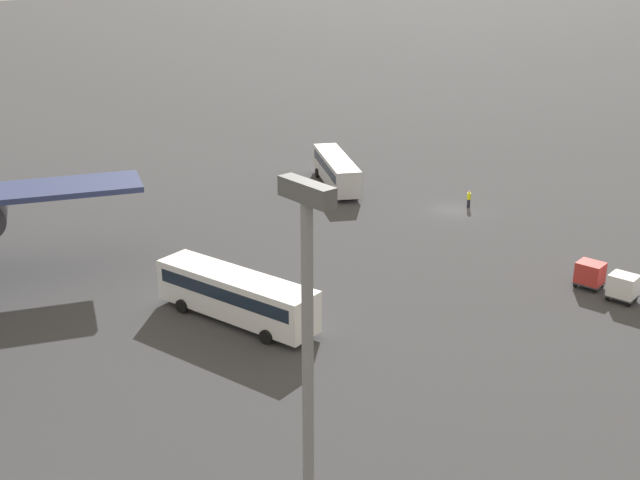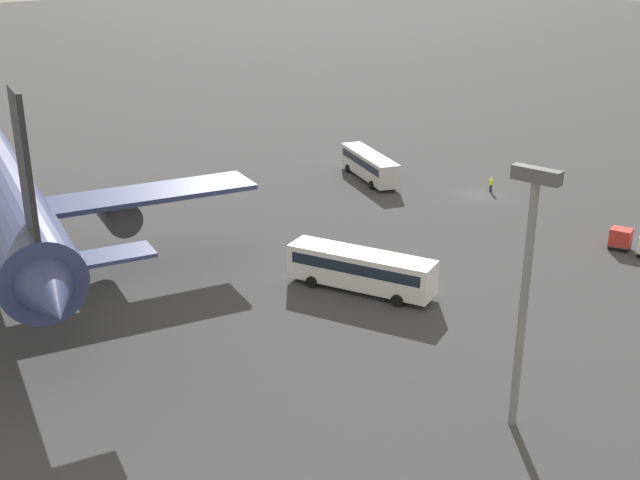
{
  "view_description": "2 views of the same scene",
  "coord_description": "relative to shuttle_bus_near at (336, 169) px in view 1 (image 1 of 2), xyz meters",
  "views": [
    {
      "loc": [
        -48.28,
        57.88,
        25.1
      ],
      "look_at": [
        -7.85,
        23.64,
        4.96
      ],
      "focal_mm": 45.0,
      "sensor_mm": 36.0,
      "label": 1
    },
    {
      "loc": [
        -44.03,
        78.59,
        28.14
      ],
      "look_at": [
        -0.45,
        28.47,
        2.72
      ],
      "focal_mm": 45.0,
      "sensor_mm": 36.0,
      "label": 2
    }
  ],
  "objects": [
    {
      "name": "ground_plane",
      "position": [
        -13.34,
        -3.43,
        -1.93
      ],
      "size": [
        600.0,
        600.0,
        0.0
      ],
      "primitive_type": "plane",
      "color": "#38383A"
    },
    {
      "name": "shuttle_bus_near",
      "position": [
        0.0,
        0.0,
        0.0
      ],
      "size": [
        11.9,
        8.14,
        3.22
      ],
      "rotation": [
        0.0,
        0.0,
        -0.51
      ],
      "color": "silver",
      "rests_on": "ground"
    },
    {
      "name": "shuttle_bus_far",
      "position": [
        -19.48,
        26.35,
        0.09
      ],
      "size": [
        12.96,
        5.62,
        3.39
      ],
      "rotation": [
        0.0,
        0.0,
        0.23
      ],
      "color": "white",
      "rests_on": "ground"
    },
    {
      "name": "worker_person",
      "position": [
        -13.81,
        -5.25,
        -1.06
      ],
      "size": [
        0.38,
        0.38,
        1.74
      ],
      "color": "#1E1E2D",
      "rests_on": "ground"
    },
    {
      "name": "cargo_cart_white",
      "position": [
        -35.18,
        3.05,
        -0.74
      ],
      "size": [
        2.24,
        1.97,
        2.06
      ],
      "rotation": [
        0.0,
        0.0,
        0.16
      ],
      "color": "#38383D",
      "rests_on": "ground"
    },
    {
      "name": "cargo_cart_red",
      "position": [
        -32.29,
        2.8,
        -0.74
      ],
      "size": [
        2.24,
        1.97,
        2.06
      ],
      "rotation": [
        0.0,
        0.0,
        0.16
      ],
      "color": "#38383D",
      "rests_on": "ground"
    },
    {
      "name": "light_pole",
      "position": [
        -38.73,
        35.74,
        8.15
      ],
      "size": [
        2.8,
        0.7,
        16.26
      ],
      "color": "slate",
      "rests_on": "ground"
    }
  ]
}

